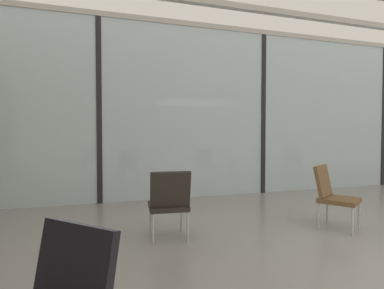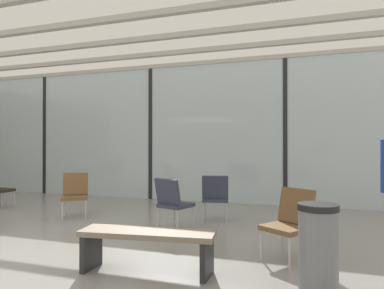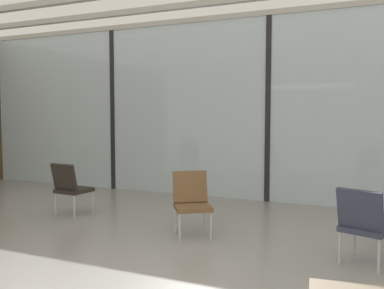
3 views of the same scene
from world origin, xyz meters
name	(u,v)px [view 2 (image 2 of 3)]	position (x,y,z in m)	size (l,w,h in m)	color
glass_curtain_wall	(151,134)	(0.00, 5.20, 1.76)	(14.00, 0.08, 3.51)	silver
window_mullion_0	(45,135)	(-3.50, 5.20, 1.76)	(0.10, 0.12, 3.51)	black
window_mullion_1	(151,134)	(0.00, 5.20, 1.76)	(0.10, 0.12, 3.51)	black
window_mullion_2	(285,132)	(3.50, 5.20, 1.76)	(0.10, 0.12, 3.51)	black
ceiling_slats	(72,25)	(0.00, 1.90, 3.56)	(13.72, 6.72, 0.10)	#B7B2A8
parked_airplane	(237,124)	(1.59, 9.25, 2.24)	(13.06, 4.47, 4.47)	silver
lounge_chair_0	(215,195)	(2.32, 3.05, 0.49)	(0.58, 0.62, 0.87)	#33384C
lounge_chair_1	(75,192)	(-0.43, 2.57, 0.49)	(0.69, 0.70, 0.87)	brown
lounge_chair_3	(172,200)	(1.79, 2.22, 0.49)	(0.63, 0.65, 0.87)	#33384C
lounge_chair_4	(290,220)	(3.73, 1.26, 0.49)	(0.69, 0.70, 0.87)	brown
waiting_bench	(147,240)	(2.23, 0.30, 0.36)	(1.54, 0.58, 0.47)	#7F705B
trash_bin	(318,249)	(4.01, 0.29, 0.43)	(0.38, 0.38, 0.86)	slate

